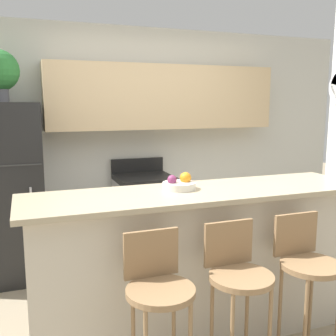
{
  "coord_description": "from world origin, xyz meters",
  "views": [
    {
      "loc": [
        -1.16,
        -2.47,
        1.7
      ],
      "look_at": [
        0.0,
        0.67,
        1.15
      ],
      "focal_mm": 42.0,
      "sensor_mm": 36.0,
      "label": 1
    }
  ],
  "objects_px": {
    "bar_stool_right": "(306,266)",
    "bar_stool_left": "(158,292)",
    "refrigerator": "(6,192)",
    "bar_stool_mid": "(238,278)",
    "trash_bin": "(72,259)",
    "stove_range": "(145,215)",
    "fruit_bowl": "(179,184)"
  },
  "relations": [
    {
      "from": "stove_range",
      "to": "bar_stool_right",
      "type": "relative_size",
      "value": 1.09
    },
    {
      "from": "fruit_bowl",
      "to": "bar_stool_right",
      "type": "bearing_deg",
      "value": -44.4
    },
    {
      "from": "refrigerator",
      "to": "bar_stool_right",
      "type": "distance_m",
      "value": 2.79
    },
    {
      "from": "stove_range",
      "to": "fruit_bowl",
      "type": "relative_size",
      "value": 4.48
    },
    {
      "from": "refrigerator",
      "to": "bar_stool_mid",
      "type": "height_order",
      "value": "refrigerator"
    },
    {
      "from": "bar_stool_left",
      "to": "bar_stool_mid",
      "type": "bearing_deg",
      "value": 0.0
    },
    {
      "from": "bar_stool_left",
      "to": "bar_stool_right",
      "type": "bearing_deg",
      "value": 0.0
    },
    {
      "from": "stove_range",
      "to": "fruit_bowl",
      "type": "bearing_deg",
      "value": -97.33
    },
    {
      "from": "bar_stool_left",
      "to": "bar_stool_right",
      "type": "height_order",
      "value": "same"
    },
    {
      "from": "trash_bin",
      "to": "bar_stool_right",
      "type": "bearing_deg",
      "value": -54.71
    },
    {
      "from": "bar_stool_right",
      "to": "bar_stool_left",
      "type": "bearing_deg",
      "value": 180.0
    },
    {
      "from": "stove_range",
      "to": "bar_stool_mid",
      "type": "bearing_deg",
      "value": -91.78
    },
    {
      "from": "bar_stool_left",
      "to": "bar_stool_mid",
      "type": "xyz_separation_m",
      "value": [
        0.5,
        0.0,
        0.0
      ]
    },
    {
      "from": "bar_stool_left",
      "to": "bar_stool_right",
      "type": "xyz_separation_m",
      "value": [
        1.01,
        0.0,
        0.0
      ]
    },
    {
      "from": "stove_range",
      "to": "bar_stool_mid",
      "type": "height_order",
      "value": "stove_range"
    },
    {
      "from": "stove_range",
      "to": "bar_stool_left",
      "type": "xyz_separation_m",
      "value": [
        -0.57,
        -2.15,
        0.2
      ]
    },
    {
      "from": "bar_stool_mid",
      "to": "fruit_bowl",
      "type": "height_order",
      "value": "fruit_bowl"
    },
    {
      "from": "refrigerator",
      "to": "fruit_bowl",
      "type": "xyz_separation_m",
      "value": [
        1.22,
        -1.46,
        0.27
      ]
    },
    {
      "from": "bar_stool_left",
      "to": "trash_bin",
      "type": "relative_size",
      "value": 2.59
    },
    {
      "from": "bar_stool_right",
      "to": "fruit_bowl",
      "type": "xyz_separation_m",
      "value": [
        -0.63,
        0.62,
        0.47
      ]
    },
    {
      "from": "bar_stool_mid",
      "to": "bar_stool_right",
      "type": "xyz_separation_m",
      "value": [
        0.5,
        0.0,
        0.0
      ]
    },
    {
      "from": "bar_stool_mid",
      "to": "bar_stool_left",
      "type": "bearing_deg",
      "value": 180.0
    },
    {
      "from": "refrigerator",
      "to": "bar_stool_left",
      "type": "bearing_deg",
      "value": -67.93
    },
    {
      "from": "refrigerator",
      "to": "bar_stool_mid",
      "type": "xyz_separation_m",
      "value": [
        1.35,
        -2.08,
        -0.19
      ]
    },
    {
      "from": "stove_range",
      "to": "trash_bin",
      "type": "height_order",
      "value": "stove_range"
    },
    {
      "from": "bar_stool_right",
      "to": "trash_bin",
      "type": "bearing_deg",
      "value": 125.29
    },
    {
      "from": "stove_range",
      "to": "bar_stool_right",
      "type": "bearing_deg",
      "value": -78.52
    },
    {
      "from": "bar_stool_left",
      "to": "trash_bin",
      "type": "xyz_separation_m",
      "value": [
        -0.28,
        1.82,
        -0.47
      ]
    },
    {
      "from": "refrigerator",
      "to": "fruit_bowl",
      "type": "relative_size",
      "value": 7.16
    },
    {
      "from": "refrigerator",
      "to": "bar_stool_left",
      "type": "height_order",
      "value": "refrigerator"
    },
    {
      "from": "refrigerator",
      "to": "bar_stool_left",
      "type": "xyz_separation_m",
      "value": [
        0.84,
        -2.08,
        -0.19
      ]
    },
    {
      "from": "bar_stool_mid",
      "to": "bar_stool_right",
      "type": "relative_size",
      "value": 1.0
    }
  ]
}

